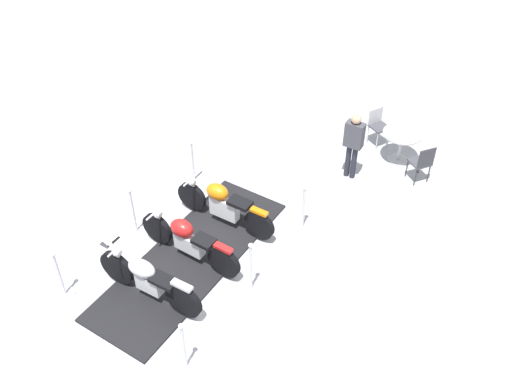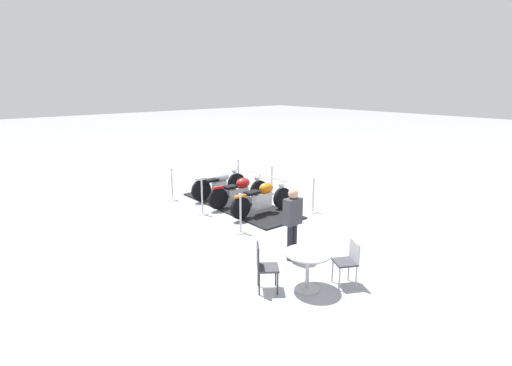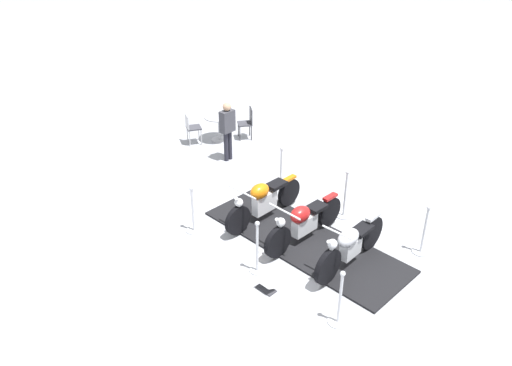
% 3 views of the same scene
% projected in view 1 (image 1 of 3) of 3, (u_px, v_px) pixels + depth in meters
% --- Properties ---
extents(ground_plane, '(80.00, 80.00, 0.00)m').
position_uv_depth(ground_plane, '(191.00, 259.00, 10.98)').
color(ground_plane, '#A8AAB2').
extents(display_platform, '(1.68, 4.51, 0.05)m').
position_uv_depth(display_platform, '(191.00, 258.00, 10.97)').
color(display_platform, black).
rests_on(display_platform, ground_plane).
extents(motorcycle_copper, '(2.27, 0.77, 0.96)m').
position_uv_depth(motorcycle_copper, '(222.00, 204.00, 11.40)').
color(motorcycle_copper, black).
rests_on(motorcycle_copper, display_platform).
extents(motorcycle_maroon, '(2.25, 0.80, 0.97)m').
position_uv_depth(motorcycle_maroon, '(187.00, 239.00, 10.68)').
color(motorcycle_maroon, black).
rests_on(motorcycle_maroon, display_platform).
extents(motorcycle_chrome, '(2.16, 0.60, 1.03)m').
position_uv_depth(motorcycle_chrome, '(147.00, 278.00, 9.93)').
color(motorcycle_chrome, black).
rests_on(motorcycle_chrome, display_platform).
extents(stanchion_left_front, '(0.31, 0.31, 1.07)m').
position_uv_depth(stanchion_left_front, '(303.00, 214.00, 11.42)').
color(stanchion_left_front, silver).
rests_on(stanchion_left_front, ground_plane).
extents(stanchion_left_rear, '(0.34, 0.34, 1.10)m').
position_uv_depth(stanchion_left_rear, '(185.00, 354.00, 8.96)').
color(stanchion_left_rear, silver).
rests_on(stanchion_left_rear, ground_plane).
extents(stanchion_right_rear, '(0.35, 0.35, 1.08)m').
position_uv_depth(stanchion_right_rear, '(62.00, 282.00, 10.10)').
color(stanchion_right_rear, silver).
rests_on(stanchion_right_rear, ground_plane).
extents(stanchion_left_mid, '(0.35, 0.35, 1.15)m').
position_uv_depth(stanchion_left_mid, '(251.00, 275.00, 10.19)').
color(stanchion_left_mid, silver).
rests_on(stanchion_left_mid, ground_plane).
extents(stanchion_right_front, '(0.34, 0.34, 1.08)m').
position_uv_depth(stanchion_right_front, '(193.00, 169.00, 12.57)').
color(stanchion_right_front, silver).
rests_on(stanchion_right_front, ground_plane).
extents(stanchion_right_mid, '(0.30, 0.30, 1.13)m').
position_uv_depth(stanchion_right_mid, '(134.00, 217.00, 11.30)').
color(stanchion_right_mid, silver).
rests_on(stanchion_right_mid, ground_plane).
extents(info_placard, '(0.22, 0.37, 0.18)m').
position_uv_depth(info_placard, '(110.00, 239.00, 11.30)').
color(info_placard, '#333338').
rests_on(info_placard, ground_plane).
extents(cafe_table, '(0.88, 0.88, 0.76)m').
position_uv_depth(cafe_table, '(401.00, 140.00, 13.02)').
color(cafe_table, '#B7B7BC').
rests_on(cafe_table, ground_plane).
extents(cafe_chair_near_table, '(0.54, 0.54, 0.90)m').
position_uv_depth(cafe_chair_near_table, '(378.00, 124.00, 13.59)').
color(cafe_chair_near_table, '#B7B7BC').
rests_on(cafe_chair_near_table, ground_plane).
extents(cafe_chair_across_table, '(0.56, 0.56, 0.93)m').
position_uv_depth(cafe_chair_across_table, '(422.00, 162.00, 12.45)').
color(cafe_chair_across_table, '#2D2D33').
rests_on(cafe_chair_across_table, ground_plane).
extents(bystander_person, '(0.40, 0.22, 1.63)m').
position_uv_depth(bystander_person, '(354.00, 140.00, 12.31)').
color(bystander_person, '#23232D').
rests_on(bystander_person, ground_plane).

